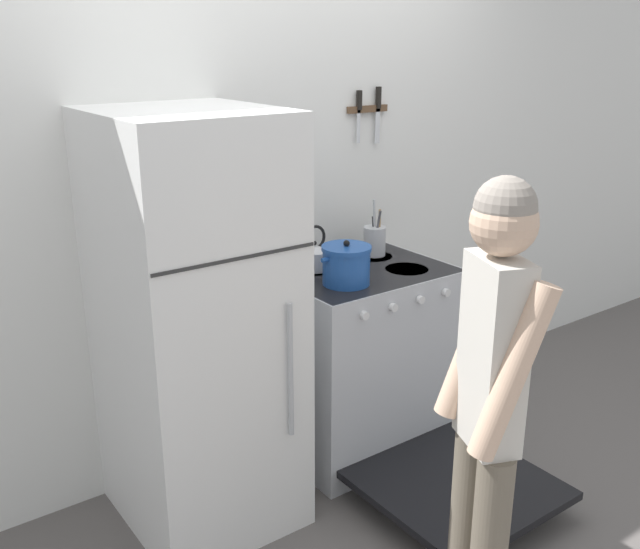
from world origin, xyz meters
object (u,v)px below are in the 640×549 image
tea_kettle (315,256)px  utensil_jar (375,240)px  refrigerator (196,327)px  stove_range (363,362)px  person (489,405)px  dutch_oven_pot (346,265)px

tea_kettle → utensil_jar: size_ratio=0.75×
refrigerator → stove_range: size_ratio=1.24×
tea_kettle → person: (-0.33, -1.33, -0.07)m
refrigerator → stove_range: 0.94m
dutch_oven_pot → stove_range: bearing=25.9°
stove_range → dutch_oven_pot: (-0.18, -0.09, 0.54)m
tea_kettle → stove_range: bearing=-45.0°
refrigerator → utensil_jar: size_ratio=6.03×
stove_range → dutch_oven_pot: 0.58m
tea_kettle → utensil_jar: utensil_jar is taller
stove_range → tea_kettle: (-0.16, 0.16, 0.52)m
refrigerator → dutch_oven_pot: 0.70m
dutch_oven_pot → tea_kettle: (0.01, 0.25, -0.02)m
dutch_oven_pot → person: person is taller
stove_range → tea_kettle: size_ratio=6.47×
person → tea_kettle: bearing=8.3°
person → utensil_jar: bearing=-5.1°
refrigerator → dutch_oven_pot: size_ratio=6.47×
dutch_oven_pot → person: size_ratio=0.16×
stove_range → person: 1.34m
utensil_jar → person: person is taller
stove_range → utensil_jar: bearing=40.6°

